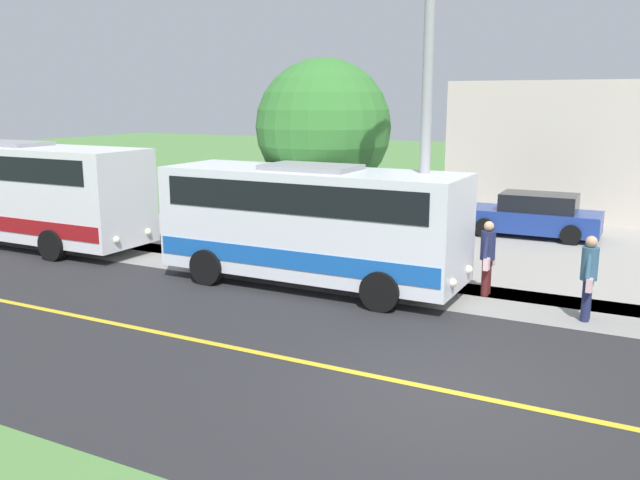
% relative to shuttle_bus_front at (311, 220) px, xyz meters
% --- Properties ---
extents(ground_plane, '(120.00, 120.00, 0.00)m').
position_rel_shuttle_bus_front_xyz_m(ground_plane, '(4.46, 4.68, -1.64)').
color(ground_plane, '#548442').
extents(road_surface, '(8.00, 100.00, 0.01)m').
position_rel_shuttle_bus_front_xyz_m(road_surface, '(4.46, 4.68, -1.64)').
color(road_surface, '#28282B').
rests_on(road_surface, ground).
extents(sidewalk, '(2.40, 100.00, 0.01)m').
position_rel_shuttle_bus_front_xyz_m(sidewalk, '(-0.74, 4.68, -1.64)').
color(sidewalk, gray).
rests_on(sidewalk, ground).
extents(road_centre_line, '(0.16, 100.00, 0.00)m').
position_rel_shuttle_bus_front_xyz_m(road_centre_line, '(4.46, 4.68, -1.64)').
color(road_centre_line, gold).
rests_on(road_centre_line, ground).
extents(shuttle_bus_front, '(2.58, 7.61, 2.99)m').
position_rel_shuttle_bus_front_xyz_m(shuttle_bus_front, '(0.00, 0.00, 0.00)').
color(shuttle_bus_front, white).
rests_on(shuttle_bus_front, ground).
extents(transit_bus_rear, '(2.58, 10.40, 3.23)m').
position_rel_shuttle_bus_front_xyz_m(transit_bus_rear, '(-0.00, -10.96, 0.13)').
color(transit_bus_rear, white).
rests_on(transit_bus_rear, ground).
extents(pedestrian_with_bags, '(0.72, 0.34, 1.80)m').
position_rel_shuttle_bus_front_xyz_m(pedestrian_with_bags, '(-0.27, 6.37, -0.67)').
color(pedestrian_with_bags, '#1E2347').
rests_on(pedestrian_with_bags, ground).
extents(pedestrian_waiting, '(0.72, 0.34, 1.77)m').
position_rel_shuttle_bus_front_xyz_m(pedestrian_waiting, '(-1.15, 4.07, -0.69)').
color(pedestrian_waiting, '#4C1919').
rests_on(pedestrian_waiting, ground).
extents(street_light_pole, '(1.97, 0.24, 8.56)m').
position_rel_shuttle_bus_front_xyz_m(street_light_pole, '(-0.42, 2.67, 3.05)').
color(street_light_pole, '#9E9EA3').
rests_on(street_light_pole, ground).
extents(parked_car_near, '(2.08, 4.43, 1.45)m').
position_rel_shuttle_bus_front_xyz_m(parked_car_near, '(-8.75, 3.78, -0.96)').
color(parked_car_near, navy).
rests_on(parked_car_near, ground).
extents(tree_curbside, '(3.85, 3.85, 5.68)m').
position_rel_shuttle_bus_front_xyz_m(tree_curbside, '(-2.94, -1.17, 2.09)').
color(tree_curbside, '#4C3826').
rests_on(tree_curbside, ground).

